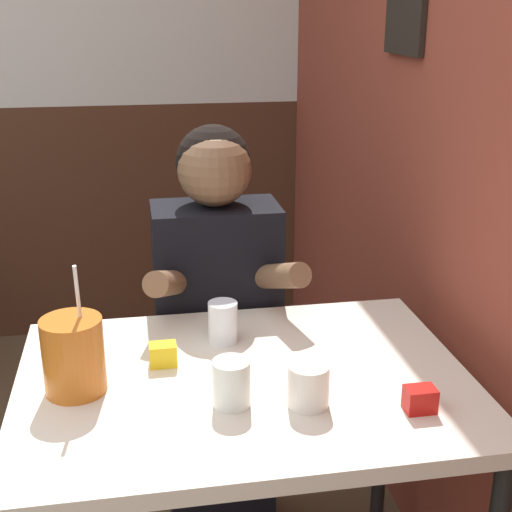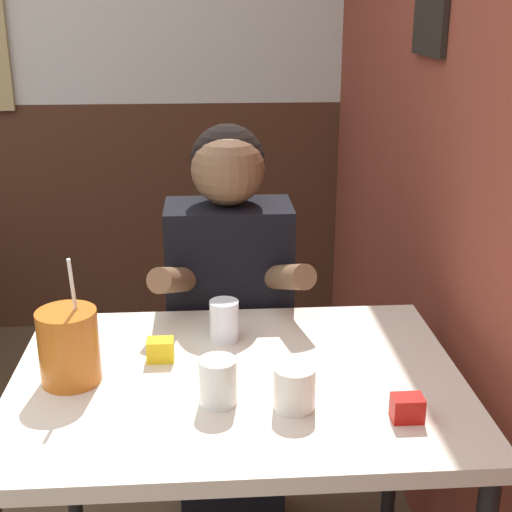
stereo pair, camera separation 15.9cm
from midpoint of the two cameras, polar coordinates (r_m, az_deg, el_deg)
The scene contains 10 objects.
brick_wall_right at distance 2.33m, azimuth 14.82°, elevation 14.45°, with size 0.08×4.23×2.70m.
back_wall at distance 3.45m, azimuth -18.10°, elevation 15.68°, with size 5.99×0.09×2.70m.
main_table at distance 1.59m, azimuth 1.45°, elevation -12.20°, with size 0.97×0.71×0.78m.
person_seated at distance 2.03m, azimuth 0.16°, elevation -6.39°, with size 0.42×0.40×1.24m.
cocktail_pitcher at distance 1.53m, azimuth -11.87°, elevation -7.17°, with size 0.13×0.13×0.28m.
glass_near_pitcher at distance 1.68m, azimuth 0.15°, elevation -5.26°, with size 0.07×0.07×0.10m.
glass_center at distance 1.43m, azimuth 0.14°, elevation -10.08°, with size 0.08×0.08×0.10m.
glass_far_side at distance 1.43m, azimuth 6.33°, elevation -10.51°, with size 0.08×0.08×0.09m.
condiment_ketchup at distance 1.44m, azimuth 15.20°, elevation -11.76°, with size 0.06×0.04×0.05m.
condiment_mustard at distance 1.61m, azimuth -4.84°, elevation -7.56°, with size 0.06×0.04×0.05m.
Camera 2 is at (0.87, -1.10, 1.53)m, focal length 50.00 mm.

